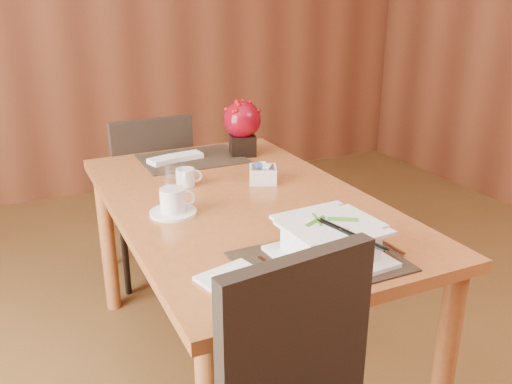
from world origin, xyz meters
name	(u,v)px	position (x,y,z in m)	size (l,w,h in m)	color
back_wall	(102,1)	(0.00, 3.00, 1.40)	(5.00, 0.02, 2.80)	brown
dining_table	(241,223)	(0.00, 0.60, 0.65)	(0.90, 1.50, 0.75)	#A75D2E
placemat_near	(320,261)	(0.00, 0.05, 0.75)	(0.45, 0.33, 0.01)	black
placemat_far	(192,159)	(0.00, 1.15, 0.75)	(0.45, 0.33, 0.01)	black
soup_setting	(330,242)	(0.03, 0.05, 0.81)	(0.30, 0.30, 0.12)	white
coffee_cup	(173,203)	(-0.27, 0.57, 0.79)	(0.16, 0.16, 0.09)	white
water_glass	(173,192)	(-0.27, 0.57, 0.83)	(0.07, 0.07, 0.16)	white
creamer_jug	(185,177)	(-0.14, 0.83, 0.78)	(0.09, 0.09, 0.07)	white
sugar_caddy	(263,174)	(0.15, 0.73, 0.78)	(0.11, 0.11, 0.06)	white
berry_decor	(242,125)	(0.24, 1.12, 0.89)	(0.17, 0.17, 0.25)	black
napkins_far	(177,158)	(-0.07, 1.15, 0.77)	(0.25, 0.09, 0.02)	white
bread_plate	(236,280)	(-0.26, 0.05, 0.76)	(0.16, 0.16, 0.01)	white
far_chair	(149,190)	(-0.13, 1.49, 0.51)	(0.44, 0.44, 0.90)	black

